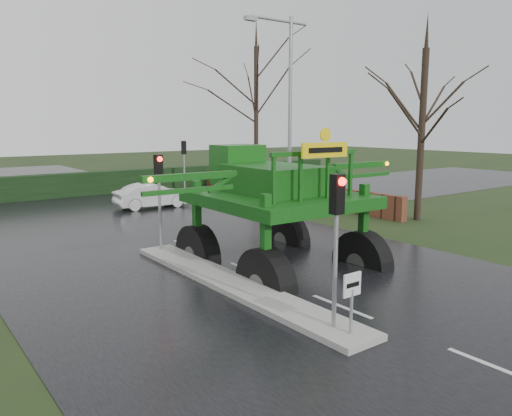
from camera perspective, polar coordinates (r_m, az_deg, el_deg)
ground at (r=12.99m, az=9.73°, el=-11.13°), size 140.00×140.00×0.00m
road_main at (r=20.85m, az=-10.59°, el=-3.23°), size 14.00×80.00×0.02m
road_cross at (r=26.28m, az=-16.39°, el=-0.82°), size 80.00×12.00×0.02m
median_island at (r=14.33m, az=-2.76°, el=-8.64°), size 1.20×10.00×0.16m
hedge_row at (r=33.72m, az=-21.23°, el=2.41°), size 44.00×0.90×1.50m
brick_wall at (r=31.34m, az=1.83°, el=2.28°), size 0.40×20.00×1.20m
keep_left_sign at (r=10.77m, az=10.90°, el=-9.57°), size 0.50×0.07×1.35m
traffic_signal_near at (r=10.71m, az=9.22°, el=-1.15°), size 0.26×0.33×3.52m
traffic_signal_mid at (r=17.63m, az=-11.03°, el=2.97°), size 0.26×0.33×3.52m
traffic_signal_far at (r=32.29m, az=-8.24°, el=5.95°), size 0.26×0.33×3.52m
street_light_right at (r=26.57m, az=3.42°, el=12.62°), size 3.85×0.30×10.00m
tree_right_near at (r=24.91m, az=18.52°, el=10.53°), size 5.60×5.60×9.64m
tree_right_far at (r=36.63m, az=0.02°, el=12.58°), size 7.00×7.00×12.05m
crop_sprayer at (r=14.01m, az=0.48°, el=1.65°), size 9.95×6.29×5.56m
white_sedan at (r=28.10m, az=-11.70°, el=0.01°), size 4.20×1.68×1.36m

